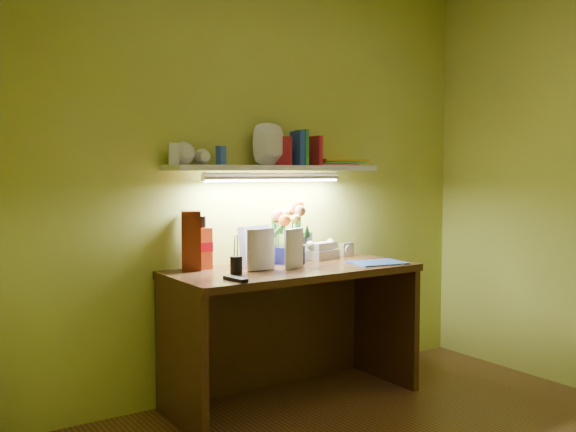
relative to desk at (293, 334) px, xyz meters
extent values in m
cube|color=black|center=(0.00, 0.00, 0.00)|extent=(1.40, 0.60, 0.75)
cube|color=silver|center=(0.54, 0.20, 0.42)|extent=(0.09, 0.04, 0.08)
cube|color=#571C0B|center=(-0.51, 0.22, 0.53)|extent=(0.14, 0.14, 0.32)
cylinder|color=black|center=(-0.37, -0.02, 0.45)|extent=(0.08, 0.08, 0.16)
cube|color=black|center=(-0.48, -0.20, 0.38)|extent=(0.06, 0.16, 0.02)
cube|color=blue|center=(0.49, -0.14, 0.38)|extent=(0.33, 0.26, 0.01)
imported|color=beige|center=(-0.29, 0.00, 0.49)|extent=(0.17, 0.03, 0.23)
imported|color=white|center=(-0.09, -0.06, 0.48)|extent=(0.16, 0.07, 0.22)
cube|color=white|center=(0.00, 0.18, 0.93)|extent=(1.30, 0.25, 0.03)
imported|color=white|center=(-0.54, 0.19, 0.99)|extent=(0.13, 0.13, 0.10)
imported|color=white|center=(-0.45, 0.17, 0.98)|extent=(0.11, 0.11, 0.08)
imported|color=white|center=(0.00, 0.18, 0.97)|extent=(0.29, 0.29, 0.06)
cube|color=white|center=(-0.60, 0.23, 1.00)|extent=(0.06, 0.05, 0.11)
cube|color=blue|center=(-0.33, 0.21, 0.99)|extent=(0.06, 0.05, 0.10)
cube|color=red|center=(0.07, 0.20, 1.02)|extent=(0.06, 0.11, 0.17)
cube|color=yellow|center=(0.16, 0.18, 1.03)|extent=(0.03, 0.12, 0.19)
cube|color=#2447B0|center=(0.16, 0.19, 1.04)|extent=(0.05, 0.15, 0.20)
cube|color=#2E8138|center=(0.18, 0.18, 1.04)|extent=(0.03, 0.14, 0.21)
cube|color=red|center=(0.28, 0.18, 1.03)|extent=(0.03, 0.12, 0.17)
cube|color=#D0577C|center=(0.42, 0.19, 0.95)|extent=(0.30, 0.25, 0.01)
cube|color=#4ECF5A|center=(0.47, 0.19, 0.96)|extent=(0.31, 0.26, 0.01)
cube|color=#F9A91E|center=(0.49, 0.21, 0.97)|extent=(0.33, 0.26, 0.01)
camera|label=1|loc=(-1.97, -2.91, 0.91)|focal=40.00mm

